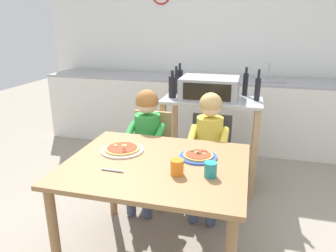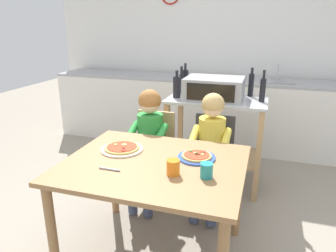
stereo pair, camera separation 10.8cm
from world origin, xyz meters
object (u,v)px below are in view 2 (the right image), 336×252
toaster_oven (214,88)px  drinking_cup_teal (207,170)px  bottle_brown_beer (263,89)px  serving_spoon (110,169)px  kitchen_island_cart (216,128)px  child_in_green_shirt (148,135)px  pizza_plate_cream (122,148)px  pizza_plate_blue_rimmed (197,157)px  child_in_yellow_shirt (210,141)px  dining_chair_left (153,150)px  dining_table (154,176)px  bottle_tall_green_wine (181,83)px  dining_chair_right (212,156)px  bottle_clear_vinegar (177,87)px  drinking_cup_orange (173,167)px  bottle_squat_spirits (185,80)px  bottle_dark_olive_oil (251,84)px

toaster_oven → drinking_cup_teal: (0.19, -1.28, -0.22)m
bottle_brown_beer → serving_spoon: size_ratio=2.06×
kitchen_island_cart → bottle_brown_beer: bearing=-1.3°
child_in_green_shirt → pizza_plate_cream: child_in_green_shirt is taller
pizza_plate_blue_rimmed → child_in_yellow_shirt: bearing=90.0°
dining_chair_left → child_in_green_shirt: child_in_green_shirt is taller
bottle_brown_beer → dining_table: 1.39m
bottle_brown_beer → child_in_green_shirt: size_ratio=0.28×
bottle_tall_green_wine → child_in_yellow_shirt: bottle_tall_green_wine is taller
kitchen_island_cart → child_in_green_shirt: size_ratio=0.91×
bottle_tall_green_wine → toaster_oven: bearing=-22.0°
dining_chair_right → child_in_yellow_shirt: size_ratio=0.79×
bottle_clear_vinegar → drinking_cup_orange: bottle_clear_vinegar is taller
bottle_clear_vinegar → pizza_plate_blue_rimmed: size_ratio=1.04×
toaster_oven → bottle_brown_beer: (0.44, 0.02, 0.02)m
bottle_clear_vinegar → bottle_brown_beer: bearing=5.4°
drinking_cup_teal → kitchen_island_cart: bearing=96.8°
dining_chair_right → serving_spoon: 1.10m
bottle_tall_green_wine → drinking_cup_teal: size_ratio=3.06×
dining_chair_left → child_in_yellow_shirt: child_in_yellow_shirt is taller
dining_table → dining_chair_left: size_ratio=1.42×
child_in_green_shirt → child_in_yellow_shirt: (0.53, 0.03, -0.01)m
bottle_squat_spirits → pizza_plate_cream: (-0.11, -1.30, -0.27)m
drinking_cup_orange → drinking_cup_teal: bearing=6.7°
dining_chair_left → pizza_plate_blue_rimmed: bearing=-48.4°
dining_chair_left → dining_chair_right: 0.53m
serving_spoon → dining_chair_right: bearing=64.2°
dining_chair_left → serving_spoon: size_ratio=5.79×
bottle_brown_beer → toaster_oven: bearing=-177.6°
pizza_plate_blue_rimmed → drinking_cup_teal: size_ratio=2.81×
serving_spoon → drinking_cup_orange: bearing=9.2°
bottle_tall_green_wine → child_in_yellow_shirt: (0.43, -0.66, -0.34)m
toaster_oven → bottle_tall_green_wine: size_ratio=1.96×
toaster_oven → bottle_tall_green_wine: 0.39m
bottle_dark_olive_oil → drinking_cup_teal: bearing=-95.2°
kitchen_island_cart → dining_chair_right: (0.04, -0.43, -0.11)m
drinking_cup_teal → pizza_plate_cream: bearing=160.7°
child_in_green_shirt → child_in_yellow_shirt: bearing=3.3°
pizza_plate_cream → drinking_cup_orange: 0.52m
child_in_green_shirt → drinking_cup_teal: (0.65, -0.73, 0.10)m
kitchen_island_cart → pizza_plate_cream: bearing=-114.4°
bottle_clear_vinegar → dining_table: size_ratio=0.23×
kitchen_island_cart → drinking_cup_teal: (0.16, -1.31, 0.18)m
bottle_brown_beer → drinking_cup_orange: size_ratio=3.11×
child_in_green_shirt → bottle_squat_spirits: bearing=81.8°
pizza_plate_blue_rimmed → bottle_tall_green_wine: bearing=110.2°
pizza_plate_blue_rimmed → drinking_cup_orange: drinking_cup_orange is taller
serving_spoon → bottle_clear_vinegar: bearing=88.0°
child_in_green_shirt → pizza_plate_blue_rimmed: child_in_green_shirt is taller
bottle_tall_green_wine → child_in_green_shirt: 0.78m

